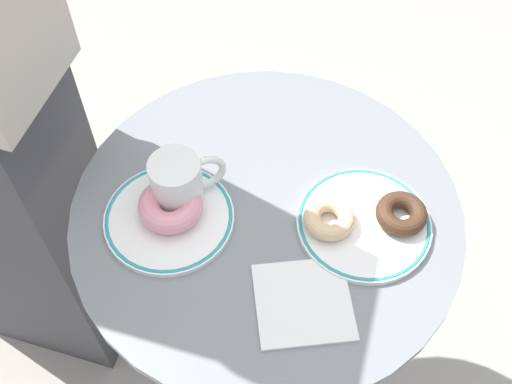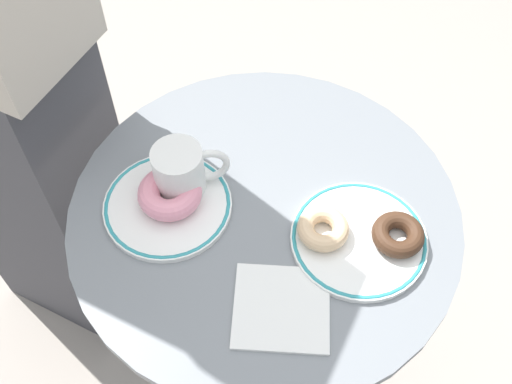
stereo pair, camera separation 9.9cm
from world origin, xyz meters
name	(u,v)px [view 1 (the left image)]	position (x,y,z in m)	size (l,w,h in m)	color
ground_plane	(262,370)	(0.00, 0.00, -0.01)	(7.00, 7.00, 0.02)	#9E9389
cafe_table	(265,274)	(0.00, 0.00, 0.52)	(0.64, 0.64, 0.75)	slate
plate_left	(169,218)	(-0.15, -0.02, 0.75)	(0.21, 0.21, 0.01)	white
plate_right	(364,223)	(0.15, -0.03, 0.75)	(0.21, 0.21, 0.01)	white
donut_pink_frosted	(171,205)	(-0.15, -0.02, 0.78)	(0.10, 0.10, 0.04)	pink
donut_chocolate	(401,213)	(0.21, -0.02, 0.77)	(0.08, 0.08, 0.03)	#422819
donut_glazed	(329,218)	(0.10, -0.03, 0.77)	(0.08, 0.08, 0.03)	#E0B789
paper_napkin	(303,302)	(0.06, -0.16, 0.75)	(0.14, 0.13, 0.01)	white
coffee_mug	(179,182)	(-0.14, 0.02, 0.79)	(0.12, 0.08, 0.09)	white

